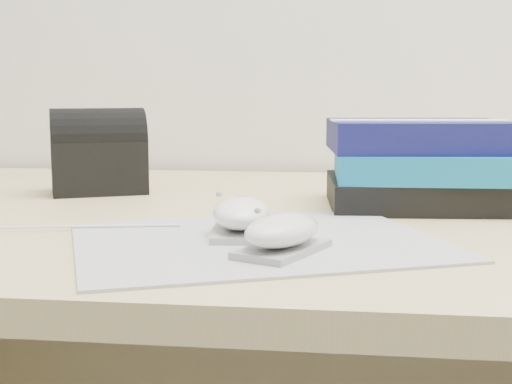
# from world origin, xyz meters

# --- Properties ---
(desk) EXTENTS (1.60, 0.80, 0.73)m
(desk) POSITION_xyz_m (0.00, 1.64, 0.50)
(desk) COLOR tan
(desk) RESTS_ON ground
(mousepad) EXTENTS (0.42, 0.38, 0.00)m
(mousepad) POSITION_xyz_m (-0.08, 1.38, 0.73)
(mousepad) COLOR gray
(mousepad) RESTS_ON desk
(mouse_rear) EXTENTS (0.07, 0.11, 0.04)m
(mouse_rear) POSITION_xyz_m (-0.10, 1.41, 0.75)
(mouse_rear) COLOR #A3A3A6
(mouse_rear) RESTS_ON mousepad
(mouse_front) EXTENTS (0.09, 0.11, 0.04)m
(mouse_front) POSITION_xyz_m (-0.05, 1.33, 0.75)
(mouse_front) COLOR gray
(mouse_front) RESTS_ON mousepad
(usb_cable) EXTENTS (0.22, 0.05, 0.00)m
(usb_cable) POSITION_xyz_m (-0.28, 1.42, 0.73)
(usb_cable) COLOR white
(usb_cable) RESTS_ON mousepad
(book_stack) EXTENTS (0.24, 0.19, 0.11)m
(book_stack) POSITION_xyz_m (0.10, 1.62, 0.78)
(book_stack) COLOR black
(book_stack) RESTS_ON desk
(pouch) EXTENTS (0.15, 0.13, 0.12)m
(pouch) POSITION_xyz_m (-0.34, 1.69, 0.79)
(pouch) COLOR black
(pouch) RESTS_ON desk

